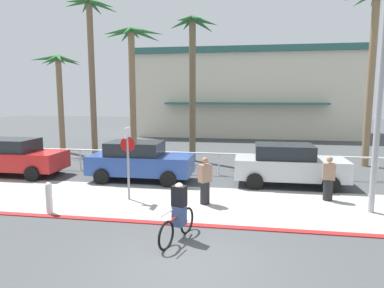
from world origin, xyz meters
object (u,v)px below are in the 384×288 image
(palm_tree_1, at_px, (91,40))
(palm_tree_3, at_px, (193,59))
(streetlight_curb, at_px, (384,74))
(palm_tree_4, at_px, (374,33))
(car_red_0, at_px, (15,157))
(palm_tree_2, at_px, (133,59))
(bollard_1, at_px, (49,198))
(stop_sign_bike_lane, at_px, (128,153))
(pedestrian_1, at_px, (205,183))
(palm_tree_0, at_px, (59,79))
(car_silver_2, at_px, (288,164))
(pedestrian_0, at_px, (328,181))
(car_blue_1, at_px, (140,161))

(palm_tree_1, xyz_separation_m, palm_tree_3, (6.26, -0.87, -1.28))
(streetlight_curb, bearing_deg, palm_tree_1, 146.30)
(palm_tree_4, xyz_separation_m, car_red_0, (-16.60, -4.81, -5.83))
(palm_tree_2, bearing_deg, streetlight_curb, -37.97)
(bollard_1, distance_m, palm_tree_1, 12.47)
(stop_sign_bike_lane, distance_m, pedestrian_1, 2.86)
(stop_sign_bike_lane, height_order, pedestrian_1, stop_sign_bike_lane)
(bollard_1, height_order, streetlight_curb, streetlight_curb)
(stop_sign_bike_lane, bearing_deg, palm_tree_4, 36.51)
(palm_tree_0, relative_size, car_red_0, 1.41)
(palm_tree_1, xyz_separation_m, car_red_0, (-1.25, -5.74, -6.03))
(car_red_0, bearing_deg, palm_tree_1, 77.70)
(car_red_0, relative_size, car_silver_2, 1.00)
(stop_sign_bike_lane, relative_size, car_silver_2, 0.58)
(palm_tree_2, relative_size, palm_tree_3, 0.95)
(streetlight_curb, distance_m, palm_tree_1, 16.00)
(palm_tree_0, bearing_deg, stop_sign_bike_lane, -49.80)
(pedestrian_0, bearing_deg, car_blue_1, 167.00)
(streetlight_curb, distance_m, car_red_0, 15.08)
(palm_tree_0, xyz_separation_m, car_blue_1, (7.36, -6.55, -3.80))
(pedestrian_0, bearing_deg, car_red_0, 172.71)
(stop_sign_bike_lane, height_order, palm_tree_0, palm_tree_0)
(stop_sign_bike_lane, bearing_deg, palm_tree_2, 107.23)
(stop_sign_bike_lane, relative_size, car_blue_1, 0.58)
(palm_tree_2, distance_m, pedestrian_1, 10.60)
(streetlight_curb, bearing_deg, car_red_0, 168.15)
(palm_tree_0, relative_size, car_blue_1, 1.41)
(streetlight_curb, height_order, car_red_0, streetlight_curb)
(streetlight_curb, xyz_separation_m, car_silver_2, (-2.20, 3.21, -3.41))
(palm_tree_0, xyz_separation_m, car_silver_2, (13.58, -6.36, -3.80))
(bollard_1, relative_size, car_red_0, 0.23)
(bollard_1, xyz_separation_m, streetlight_curb, (9.90, 1.46, 3.76))
(streetlight_curb, relative_size, palm_tree_1, 0.81)
(car_red_0, distance_m, pedestrian_0, 13.43)
(car_silver_2, xyz_separation_m, pedestrian_1, (-3.05, -2.99, -0.13))
(palm_tree_2, distance_m, car_silver_2, 10.66)
(palm_tree_0, relative_size, palm_tree_1, 0.67)
(streetlight_curb, bearing_deg, car_blue_1, 160.31)
(palm_tree_3, height_order, car_blue_1, palm_tree_3)
(palm_tree_1, distance_m, car_red_0, 8.42)
(palm_tree_0, bearing_deg, car_blue_1, -41.68)
(stop_sign_bike_lane, bearing_deg, palm_tree_1, 121.48)
(bollard_1, relative_size, palm_tree_2, 0.13)
(palm_tree_0, xyz_separation_m, palm_tree_2, (5.42, -1.48, 1.01))
(bollard_1, distance_m, pedestrian_1, 4.95)
(bollard_1, height_order, car_blue_1, car_blue_1)
(palm_tree_1, distance_m, palm_tree_2, 3.09)
(stop_sign_bike_lane, distance_m, bollard_1, 2.87)
(palm_tree_1, bearing_deg, streetlight_curb, -33.70)
(palm_tree_3, relative_size, car_red_0, 1.79)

